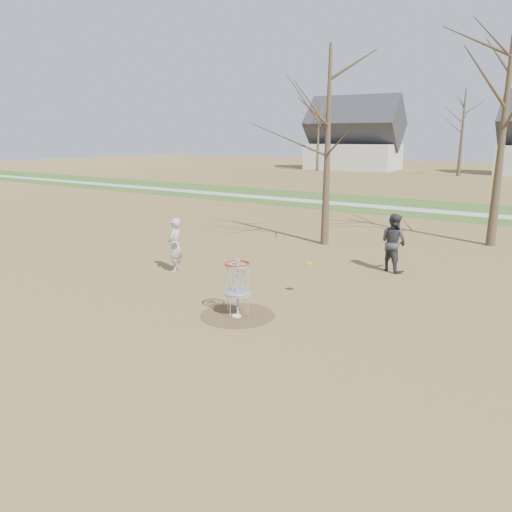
{
  "coord_description": "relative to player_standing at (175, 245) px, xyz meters",
  "views": [
    {
      "loc": [
        6.76,
        -9.07,
        4.19
      ],
      "look_at": [
        -0.5,
        1.5,
        1.1
      ],
      "focal_mm": 35.0,
      "sensor_mm": 36.0,
      "label": 1
    }
  ],
  "objects": [
    {
      "name": "ground",
      "position": [
        4.02,
        -2.12,
        -0.85
      ],
      "size": [
        160.0,
        160.0,
        0.0
      ],
      "primitive_type": "plane",
      "color": "brown",
      "rests_on": "ground"
    },
    {
      "name": "green_band",
      "position": [
        4.02,
        18.88,
        -0.85
      ],
      "size": [
        160.0,
        8.0,
        0.01
      ],
      "primitive_type": "cube",
      "color": "#2D5119",
      "rests_on": "ground"
    },
    {
      "name": "footpath",
      "position": [
        4.02,
        17.88,
        -0.84
      ],
      "size": [
        160.0,
        1.5,
        0.01
      ],
      "primitive_type": "cube",
      "color": "#9E9E99",
      "rests_on": "green_band"
    },
    {
      "name": "dirt_circle",
      "position": [
        4.02,
        -2.12,
        -0.85
      ],
      "size": [
        1.8,
        1.8,
        0.01
      ],
      "primitive_type": "cylinder",
      "color": "#47331E",
      "rests_on": "ground"
    },
    {
      "name": "player_standing",
      "position": [
        0.0,
        0.0,
        0.0
      ],
      "size": [
        0.58,
        0.72,
        1.71
      ],
      "primitive_type": "imported",
      "rotation": [
        0.0,
        0.0,
        -1.26
      ],
      "color": "#ADADAD",
      "rests_on": "ground"
    },
    {
      "name": "player_throwing",
      "position": [
        5.65,
        3.95,
        0.07
      ],
      "size": [
        1.1,
        1.0,
        1.85
      ],
      "primitive_type": "imported",
      "rotation": [
        0.0,
        0.0,
        2.74
      ],
      "color": "#323337",
      "rests_on": "ground"
    },
    {
      "name": "disc_grounded",
      "position": [
        4.05,
        -2.2,
        -0.83
      ],
      "size": [
        0.22,
        0.22,
        0.02
      ],
      "primitive_type": "cylinder",
      "color": "white",
      "rests_on": "dirt_circle"
    },
    {
      "name": "discs_in_play",
      "position": [
        2.6,
        -0.02,
        0.14
      ],
      "size": [
        4.67,
        0.56,
        0.22
      ],
      "color": "orange",
      "rests_on": "ground"
    },
    {
      "name": "disc_golf_basket",
      "position": [
        4.02,
        -2.12,
        0.06
      ],
      "size": [
        0.64,
        0.64,
        1.35
      ],
      "color": "#9EA3AD",
      "rests_on": "ground"
    }
  ]
}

